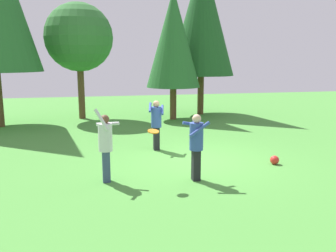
{
  "coord_description": "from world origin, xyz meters",
  "views": [
    {
      "loc": [
        -3.06,
        -9.77,
        2.97
      ],
      "look_at": [
        -0.85,
        0.21,
        1.05
      ],
      "focal_mm": 37.69,
      "sensor_mm": 36.0,
      "label": 1
    }
  ],
  "objects_px": {
    "person_thrower": "(105,142)",
    "person_bystander": "(156,121)",
    "ball_red": "(275,160)",
    "tree_center": "(173,39)",
    "tree_left": "(79,38)",
    "tree_right": "(202,17)",
    "person_catcher": "(196,142)",
    "frisbee": "(153,131)"
  },
  "relations": [
    {
      "from": "ball_red",
      "to": "tree_left",
      "type": "distance_m",
      "value": 11.78
    },
    {
      "from": "person_thrower",
      "to": "tree_right",
      "type": "distance_m",
      "value": 12.34
    },
    {
      "from": "ball_red",
      "to": "tree_center",
      "type": "relative_size",
      "value": 0.04
    },
    {
      "from": "tree_center",
      "to": "tree_right",
      "type": "xyz_separation_m",
      "value": [
        1.87,
        1.33,
        1.25
      ]
    },
    {
      "from": "ball_red",
      "to": "tree_right",
      "type": "xyz_separation_m",
      "value": [
        0.84,
        9.68,
        5.11
      ]
    },
    {
      "from": "frisbee",
      "to": "tree_center",
      "type": "height_order",
      "value": "tree_center"
    },
    {
      "from": "person_bystander",
      "to": "tree_left",
      "type": "xyz_separation_m",
      "value": [
        -2.54,
        7.23,
        3.07
      ]
    },
    {
      "from": "tree_center",
      "to": "tree_right",
      "type": "distance_m",
      "value": 2.61
    },
    {
      "from": "tree_right",
      "to": "person_bystander",
      "type": "bearing_deg",
      "value": -117.86
    },
    {
      "from": "person_bystander",
      "to": "ball_red",
      "type": "xyz_separation_m",
      "value": [
        3.03,
        -2.37,
        -0.86
      ]
    },
    {
      "from": "person_thrower",
      "to": "tree_left",
      "type": "height_order",
      "value": "tree_left"
    },
    {
      "from": "tree_right",
      "to": "person_thrower",
      "type": "bearing_deg",
      "value": -119.15
    },
    {
      "from": "tree_right",
      "to": "tree_left",
      "type": "bearing_deg",
      "value": -179.35
    },
    {
      "from": "tree_center",
      "to": "person_thrower",
      "type": "bearing_deg",
      "value": -113.22
    },
    {
      "from": "person_thrower",
      "to": "frisbee",
      "type": "xyz_separation_m",
      "value": [
        1.1,
        -0.46,
        0.31
      ]
    },
    {
      "from": "ball_red",
      "to": "tree_center",
      "type": "height_order",
      "value": "tree_center"
    },
    {
      "from": "person_thrower",
      "to": "person_catcher",
      "type": "height_order",
      "value": "person_thrower"
    },
    {
      "from": "tree_left",
      "to": "tree_right",
      "type": "height_order",
      "value": "tree_right"
    },
    {
      "from": "ball_red",
      "to": "tree_right",
      "type": "relative_size",
      "value": 0.03
    },
    {
      "from": "person_bystander",
      "to": "tree_center",
      "type": "xyz_separation_m",
      "value": [
        1.99,
        5.98,
        3.0
      ]
    },
    {
      "from": "ball_red",
      "to": "person_bystander",
      "type": "bearing_deg",
      "value": 141.92
    },
    {
      "from": "tree_left",
      "to": "tree_right",
      "type": "distance_m",
      "value": 6.51
    },
    {
      "from": "person_thrower",
      "to": "person_bystander",
      "type": "relative_size",
      "value": 1.11
    },
    {
      "from": "person_bystander",
      "to": "frisbee",
      "type": "relative_size",
      "value": 4.78
    },
    {
      "from": "person_catcher",
      "to": "tree_center",
      "type": "relative_size",
      "value": 0.26
    },
    {
      "from": "tree_center",
      "to": "tree_left",
      "type": "xyz_separation_m",
      "value": [
        -4.53,
        1.25,
        0.08
      ]
    },
    {
      "from": "person_thrower",
      "to": "person_catcher",
      "type": "relative_size",
      "value": 1.11
    },
    {
      "from": "tree_left",
      "to": "tree_right",
      "type": "bearing_deg",
      "value": 0.65
    },
    {
      "from": "ball_red",
      "to": "tree_center",
      "type": "xyz_separation_m",
      "value": [
        -1.04,
        8.35,
        3.86
      ]
    },
    {
      "from": "frisbee",
      "to": "ball_red",
      "type": "relative_size",
      "value": 1.36
    },
    {
      "from": "person_catcher",
      "to": "person_bystander",
      "type": "xyz_separation_m",
      "value": [
        -0.4,
        3.19,
        -0.0
      ]
    },
    {
      "from": "person_thrower",
      "to": "ball_red",
      "type": "distance_m",
      "value": 4.91
    },
    {
      "from": "frisbee",
      "to": "tree_center",
      "type": "xyz_separation_m",
      "value": [
        2.67,
        9.26,
        2.67
      ]
    },
    {
      "from": "frisbee",
      "to": "tree_left",
      "type": "distance_m",
      "value": 11.03
    },
    {
      "from": "person_catcher",
      "to": "tree_right",
      "type": "height_order",
      "value": "tree_right"
    },
    {
      "from": "person_thrower",
      "to": "tree_right",
      "type": "xyz_separation_m",
      "value": [
        5.65,
        10.13,
        4.24
      ]
    },
    {
      "from": "person_thrower",
      "to": "person_catcher",
      "type": "xyz_separation_m",
      "value": [
        2.19,
        -0.37,
        -0.01
      ]
    },
    {
      "from": "frisbee",
      "to": "tree_left",
      "type": "xyz_separation_m",
      "value": [
        -1.85,
        10.52,
        2.75
      ]
    },
    {
      "from": "ball_red",
      "to": "tree_right",
      "type": "bearing_deg",
      "value": 85.07
    },
    {
      "from": "person_thrower",
      "to": "person_bystander",
      "type": "height_order",
      "value": "person_thrower"
    },
    {
      "from": "person_bystander",
      "to": "tree_right",
      "type": "relative_size",
      "value": 0.2
    },
    {
      "from": "person_catcher",
      "to": "tree_left",
      "type": "xyz_separation_m",
      "value": [
        -2.94,
        10.42,
        3.07
      ]
    }
  ]
}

